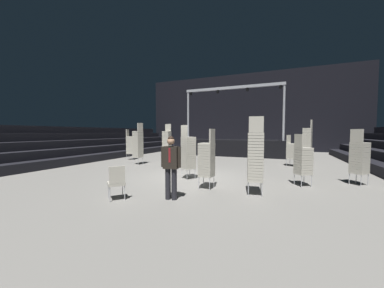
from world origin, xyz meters
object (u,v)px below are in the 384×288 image
object	(u,v)px
chair_stack_front_left	(303,160)
chair_stack_aisle_left	(138,144)
chair_stack_mid_left	(188,152)
chair_stack_aisle_right	(207,159)
loose_chair_near_man	(117,181)
stage_riser	(235,147)
chair_stack_rear_centre	(359,157)
chair_stack_rear_right	(307,142)
man_with_tie	(171,164)
chair_stack_rear_left	(292,151)
chair_stack_front_right	(255,156)
chair_stack_mid_centre	(130,145)
chair_stack_mid_right	(167,143)

from	to	relation	value
chair_stack_front_left	chair_stack_aisle_left	xyz separation A→B (m)	(-8.36, 1.96, 0.29)
chair_stack_mid_left	chair_stack_aisle_right	world-z (taller)	chair_stack_mid_left
loose_chair_near_man	chair_stack_mid_left	bearing A→B (deg)	27.60
chair_stack_front_left	loose_chair_near_man	size ratio (longest dim) A/B	1.90
stage_riser	chair_stack_rear_centre	distance (m)	10.14
chair_stack_front_left	chair_stack_rear_centre	size ratio (longest dim) A/B	0.91
chair_stack_rear_centre	chair_stack_rear_right	bearing A→B (deg)	150.08
man_with_tie	chair_stack_rear_left	bearing A→B (deg)	-122.76
chair_stack_rear_left	chair_stack_rear_centre	distance (m)	4.22
stage_riser	chair_stack_rear_centre	world-z (taller)	stage_riser
man_with_tie	chair_stack_aisle_left	size ratio (longest dim) A/B	0.73
chair_stack_front_right	loose_chair_near_man	size ratio (longest dim) A/B	2.44
chair_stack_mid_centre	chair_stack_aisle_left	world-z (taller)	chair_stack_aisle_left
chair_stack_mid_right	loose_chair_near_man	distance (m)	7.79
chair_stack_mid_centre	chair_stack_mid_left	bearing A→B (deg)	39.57
chair_stack_mid_left	chair_stack_rear_left	distance (m)	6.47
chair_stack_front_right	chair_stack_mid_left	size ratio (longest dim) A/B	1.08
chair_stack_front_left	chair_stack_mid_right	world-z (taller)	chair_stack_mid_right
chair_stack_aisle_right	loose_chair_near_man	xyz separation A→B (m)	(-1.89, -2.09, -0.45)
chair_stack_mid_right	chair_stack_aisle_left	bearing A→B (deg)	59.21
chair_stack_mid_right	chair_stack_aisle_right	size ratio (longest dim) A/B	1.22
chair_stack_front_right	man_with_tie	bearing A→B (deg)	-156.11
stage_riser	loose_chair_near_man	size ratio (longest dim) A/B	8.19
chair_stack_aisle_left	chair_stack_aisle_right	size ratio (longest dim) A/B	1.22
man_with_tie	chair_stack_mid_left	bearing A→B (deg)	-85.89
chair_stack_front_left	chair_stack_aisle_right	bearing A→B (deg)	-93.53
stage_riser	man_with_tie	world-z (taller)	stage_riser
stage_riser	chair_stack_front_left	xyz separation A→B (m)	(4.19, -9.07, 0.20)
chair_stack_mid_left	loose_chair_near_man	size ratio (longest dim) A/B	2.26
stage_riser	chair_stack_mid_right	world-z (taller)	stage_riser
loose_chair_near_man	chair_stack_mid_centre	bearing A→B (deg)	76.84
stage_riser	chair_stack_aisle_right	bearing A→B (deg)	-83.41
chair_stack_mid_left	chair_stack_mid_centre	bearing A→B (deg)	179.71
chair_stack_rear_centre	chair_stack_front_right	bearing A→B (deg)	-95.18
chair_stack_mid_centre	chair_stack_rear_left	world-z (taller)	chair_stack_mid_centre
chair_stack_front_right	chair_stack_aisle_left	size ratio (longest dim) A/B	0.96
chair_stack_front_right	chair_stack_mid_centre	bearing A→B (deg)	139.71
chair_stack_aisle_left	loose_chair_near_man	distance (m)	6.69
chair_stack_aisle_left	loose_chair_near_man	size ratio (longest dim) A/B	2.53
chair_stack_rear_centre	chair_stack_mid_left	bearing A→B (deg)	-121.04
loose_chair_near_man	chair_stack_aisle_left	bearing A→B (deg)	72.32
chair_stack_rear_right	man_with_tie	bearing A→B (deg)	168.78
chair_stack_front_left	chair_stack_mid_left	distance (m)	4.15
chair_stack_rear_left	chair_stack_rear_right	distance (m)	1.26
chair_stack_rear_right	chair_stack_rear_centre	world-z (taller)	chair_stack_rear_right
chair_stack_aisle_left	chair_stack_front_left	bearing A→B (deg)	-95.18
chair_stack_mid_right	chair_stack_aisle_left	xyz separation A→B (m)	(-0.96, -1.68, 0.00)
chair_stack_rear_left	chair_stack_mid_right	bearing A→B (deg)	-54.88
chair_stack_mid_centre	chair_stack_aisle_left	size ratio (longest dim) A/B	0.86
chair_stack_aisle_right	loose_chair_near_man	bearing A→B (deg)	141.95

